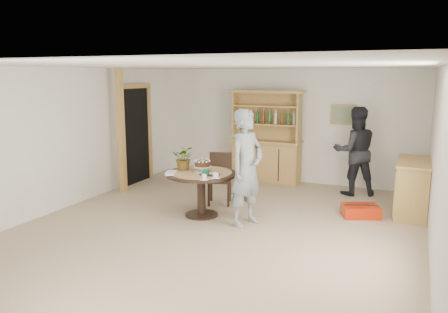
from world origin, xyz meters
TOP-DOWN VIEW (x-y plane):
  - ground at (0.00, 0.00)m, footprint 7.00×7.00m
  - room_shell at (0.00, 0.01)m, footprint 6.04×7.04m
  - doorway at (-2.93, 2.00)m, footprint 0.13×1.10m
  - pine_post at (-2.70, 1.20)m, footprint 0.12×0.12m
  - hutch at (-0.30, 3.24)m, footprint 1.62×0.54m
  - sideboard at (2.74, 2.00)m, footprint 0.54×1.26m
  - dining_table at (-0.53, 0.47)m, footprint 1.20×1.20m
  - dining_chair at (-0.56, 1.29)m, footprint 0.53×0.53m
  - birthday_cake at (-0.53, 0.52)m, footprint 0.30×0.30m
  - flower_vase at (-0.88, 0.52)m, footprint 0.47×0.44m
  - gift_tray at (-0.32, 0.34)m, footprint 0.30×0.20m
  - coffee_cup_a at (-0.13, 0.19)m, footprint 0.15×0.15m
  - coffee_cup_b at (-0.25, 0.02)m, footprint 0.15×0.15m
  - napkins at (-0.94, 0.15)m, footprint 0.24×0.33m
  - teen_boy at (0.32, 0.37)m, footprint 0.64×0.78m
  - adult_person at (1.65, 2.91)m, footprint 1.05×0.95m
  - red_suitcase at (1.97, 1.50)m, footprint 0.71×0.59m

SIDE VIEW (x-z plane):
  - ground at x=0.00m, z-range 0.00..0.00m
  - red_suitcase at x=1.97m, z-range 0.00..0.21m
  - sideboard at x=2.74m, z-range 0.00..0.94m
  - dining_chair at x=-0.56m, z-range 0.06..1.01m
  - dining_table at x=-0.53m, z-range 0.22..0.98m
  - hutch at x=-0.30m, z-range -0.33..1.71m
  - napkins at x=-0.94m, z-range 0.76..0.79m
  - gift_tray at x=-0.32m, z-range 0.75..0.83m
  - coffee_cup_b at x=-0.25m, z-range 0.75..0.84m
  - coffee_cup_a at x=-0.13m, z-range 0.76..0.84m
  - adult_person at x=1.65m, z-range 0.00..1.76m
  - birthday_cake at x=-0.53m, z-range 0.78..0.98m
  - teen_boy at x=0.32m, z-range 0.00..1.85m
  - flower_vase at x=-0.88m, z-range 0.76..1.18m
  - doorway at x=-2.93m, z-range 0.02..2.20m
  - pine_post at x=-2.70m, z-range 0.00..2.50m
  - room_shell at x=0.00m, z-range 0.48..3.00m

